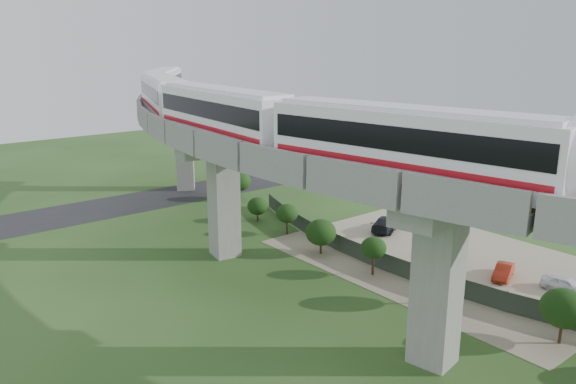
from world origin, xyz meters
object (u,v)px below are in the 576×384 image
(car_red, at_px, (503,271))
(car_dark, at_px, (386,223))
(car_white, at_px, (566,285))
(metro_train, at_px, (217,103))

(car_red, xyz_separation_m, car_dark, (1.67, 12.91, 0.14))
(car_red, bearing_deg, car_white, -4.46)
(car_red, height_order, car_dark, car_dark)
(car_white, height_order, car_red, car_white)
(metro_train, relative_size, car_dark, 13.07)
(car_white, bearing_deg, car_red, 96.47)
(metro_train, xyz_separation_m, car_dark, (14.37, -5.98, -11.60))
(car_white, distance_m, car_red, 4.23)
(metro_train, relative_size, car_red, 18.84)
(car_white, relative_size, car_red, 1.03)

